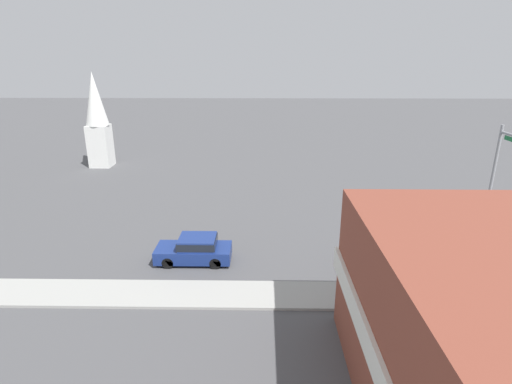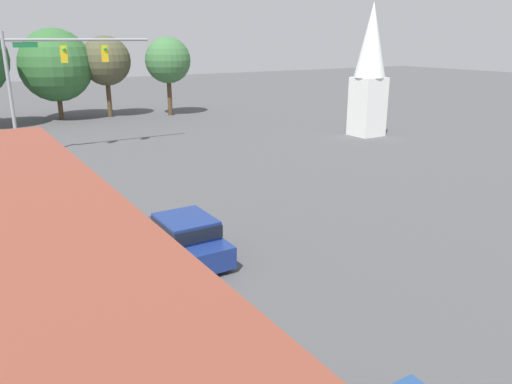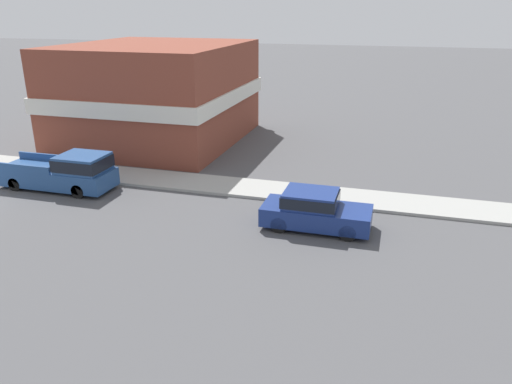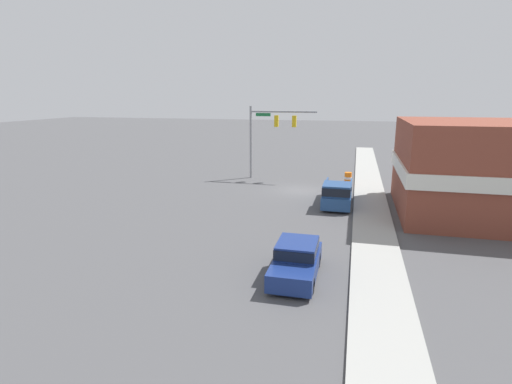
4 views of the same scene
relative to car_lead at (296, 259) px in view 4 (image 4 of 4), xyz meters
name	(u,v)px [view 4 (image 4 of 4)]	position (x,y,z in m)	size (l,w,h in m)	color
ground_plane	(299,191)	(2.18, -16.27, -0.80)	(200.00, 200.00, 0.00)	#4C4C4F
sidewalk_curb	(370,194)	(-3.52, -16.27, -0.73)	(2.40, 60.00, 0.14)	#9E9E99
near_signal_assembly	(271,127)	(5.59, -20.62, 4.08)	(6.30, 0.49, 6.82)	gray
car_lead	(296,259)	(0.00, 0.00, 0.00)	(1.85, 4.30, 1.55)	black
pickup_truck_parked	(337,193)	(-1.13, -12.29, 0.10)	(1.98, 5.65, 1.82)	black
construction_barrel	(348,178)	(-1.72, -19.66, -0.24)	(0.64, 0.64, 1.11)	orange
corner_brick_building	(496,170)	(-11.10, -12.23, 2.27)	(12.06, 10.50, 6.16)	brown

